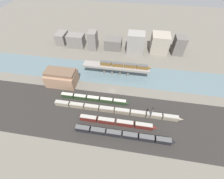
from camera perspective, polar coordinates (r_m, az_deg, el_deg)
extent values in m
plane|color=#666056|center=(117.66, 0.14, -0.47)|extent=(400.00, 400.00, 0.00)
cube|color=#282623|center=(103.46, -1.95, -10.32)|extent=(280.00, 42.00, 0.01)
cube|color=slate|center=(131.85, 1.51, 6.03)|extent=(320.00, 27.39, 0.01)
cube|color=gray|center=(126.83, 1.58, 8.64)|extent=(55.86, 7.12, 1.96)
cylinder|color=slate|center=(130.97, -2.95, 7.59)|extent=(2.61, 2.61, 6.76)
cylinder|color=slate|center=(129.99, 0.03, 7.30)|extent=(2.61, 2.61, 6.76)
cylinder|color=slate|center=(129.35, 3.05, 6.98)|extent=(2.61, 2.61, 6.76)
cylinder|color=slate|center=(129.08, 6.09, 6.64)|extent=(2.61, 2.61, 6.76)
cube|color=brown|center=(126.36, -2.31, 9.90)|extent=(9.25, 3.10, 3.07)
cube|color=#4C4C4C|center=(125.31, -2.33, 10.53)|extent=(8.88, 2.85, 0.40)
cube|color=brown|center=(125.13, 2.22, 9.46)|extent=(9.25, 3.10, 3.07)
cube|color=#4C4C4C|center=(124.07, 2.25, 10.09)|extent=(8.88, 2.85, 0.40)
cube|color=brown|center=(124.69, 6.81, 8.96)|extent=(9.25, 3.10, 3.07)
cube|color=#4C4C4C|center=(123.61, 6.88, 9.59)|extent=(8.88, 2.85, 0.40)
cube|color=brown|center=(125.03, 11.38, 8.40)|extent=(9.25, 3.10, 3.07)
cube|color=#4C4C4C|center=(123.96, 11.50, 9.02)|extent=(8.88, 2.85, 0.40)
cone|color=brown|center=(125.74, 14.21, 7.98)|extent=(3.24, 2.77, 2.77)
cube|color=black|center=(98.58, -11.05, -14.48)|extent=(9.17, 3.17, 3.69)
cube|color=#4C4C4C|center=(96.81, -11.22, -13.92)|extent=(8.80, 2.92, 0.40)
cube|color=black|center=(96.56, -5.29, -15.50)|extent=(9.17, 3.17, 3.69)
cube|color=#4C4C4C|center=(94.74, -5.38, -14.94)|extent=(8.80, 2.92, 0.40)
cube|color=black|center=(95.50, 0.71, -16.38)|extent=(9.17, 3.17, 3.69)
cube|color=#4C4C4C|center=(93.67, 0.72, -15.84)|extent=(8.80, 2.92, 0.40)
cube|color=black|center=(95.45, 6.83, -17.10)|extent=(9.17, 3.17, 3.69)
cube|color=#4C4C4C|center=(93.62, 6.94, -16.57)|extent=(8.80, 2.92, 0.40)
cube|color=black|center=(96.41, 12.93, -17.64)|extent=(9.17, 3.17, 3.69)
cube|color=#4C4C4C|center=(94.60, 13.14, -17.12)|extent=(8.80, 2.92, 0.40)
cube|color=black|center=(98.35, 18.88, -17.98)|extent=(9.17, 3.17, 3.69)
cube|color=#4C4C4C|center=(96.57, 19.18, -17.46)|extent=(8.80, 2.92, 0.40)
cone|color=black|center=(100.21, 22.46, -18.14)|extent=(3.21, 2.86, 2.86)
cube|color=#5B1E19|center=(101.67, -8.91, -10.83)|extent=(11.05, 2.82, 3.77)
cube|color=#9E998E|center=(99.92, -9.05, -10.21)|extent=(10.61, 2.59, 0.40)
cube|color=#5B1E19|center=(99.60, -2.14, -11.88)|extent=(11.05, 2.82, 3.77)
cube|color=#9E998E|center=(97.80, -2.17, -11.26)|extent=(10.61, 2.59, 0.40)
cube|color=#5B1E19|center=(98.94, 4.88, -12.78)|extent=(11.05, 2.82, 3.77)
cube|color=#9E998E|center=(97.13, 4.96, -12.17)|extent=(10.61, 2.59, 0.40)
cube|color=#5B1E19|center=(99.73, 11.92, -13.49)|extent=(11.05, 2.82, 3.77)
cube|color=#9E998E|center=(97.94, 12.12, -12.90)|extent=(10.61, 2.59, 0.40)
cone|color=#5B1E19|center=(101.10, 16.21, -13.89)|extent=(3.87, 2.54, 2.54)
cube|color=gray|center=(113.35, -18.36, -5.08)|extent=(10.12, 2.82, 3.34)
cube|color=#9E998E|center=(111.94, -18.58, -4.50)|extent=(9.72, 2.60, 0.40)
cube|color=gray|center=(109.51, -13.23, -5.92)|extent=(10.12, 2.82, 3.34)
cube|color=#9E998E|center=(108.04, -13.40, -5.33)|extent=(9.72, 2.60, 0.40)
cube|color=gray|center=(106.61, -7.76, -6.75)|extent=(10.12, 2.82, 3.34)
cube|color=#9E998E|center=(105.11, -7.87, -6.16)|extent=(9.72, 2.60, 0.40)
cube|color=gray|center=(104.75, -2.03, -7.56)|extent=(10.12, 2.82, 3.34)
cube|color=#9E998E|center=(103.21, -2.06, -6.97)|extent=(9.72, 2.60, 0.40)
cube|color=gray|center=(103.97, 3.88, -8.31)|extent=(10.12, 2.82, 3.34)
cube|color=#9E998E|center=(102.42, 3.93, -7.73)|extent=(9.72, 2.60, 0.40)
cube|color=gray|center=(104.30, 9.82, -8.98)|extent=(10.12, 2.82, 3.34)
cube|color=#9E998E|center=(102.76, 9.96, -8.40)|extent=(9.72, 2.60, 0.40)
cube|color=gray|center=(105.73, 15.69, -9.54)|extent=(10.12, 2.82, 3.34)
cube|color=#9E998E|center=(104.21, 15.90, -8.98)|extent=(9.72, 2.60, 0.40)
cube|color=gray|center=(108.22, 21.37, -9.99)|extent=(10.12, 2.82, 3.34)
cube|color=#9E998E|center=(106.74, 21.64, -9.44)|extent=(9.72, 2.60, 0.40)
cone|color=gray|center=(110.45, 24.80, -10.26)|extent=(3.54, 2.54, 2.54)
cube|color=#23381E|center=(117.06, -16.51, -2.23)|extent=(9.09, 2.66, 3.32)
cube|color=#B7B2A3|center=(115.70, -16.71, -1.64)|extent=(8.72, 2.44, 0.40)
cube|color=#23381E|center=(113.72, -11.96, -2.87)|extent=(9.09, 2.66, 3.32)
cube|color=#B7B2A3|center=(112.32, -12.10, -2.27)|extent=(8.72, 2.44, 0.40)
cube|color=#23381E|center=(111.16, -7.15, -3.53)|extent=(9.09, 2.66, 3.32)
cube|color=#B7B2A3|center=(109.72, -7.24, -2.92)|extent=(8.72, 2.44, 0.40)
cube|color=#23381E|center=(109.42, -2.15, -4.18)|extent=(9.09, 2.66, 3.32)
cube|color=#B7B2A3|center=(107.96, -2.18, -3.57)|extent=(8.72, 2.44, 0.40)
cube|color=#23381E|center=(108.55, 2.98, -4.82)|extent=(9.09, 2.66, 3.32)
cube|color=#B7B2A3|center=(107.08, 3.02, -4.21)|extent=(8.72, 2.44, 0.40)
cone|color=#23381E|center=(108.59, 6.20, -5.25)|extent=(3.18, 2.39, 2.39)
cube|color=#937056|center=(126.55, -18.58, 4.11)|extent=(23.52, 14.82, 10.53)
cube|color=brown|center=(122.46, -19.30, 6.28)|extent=(23.05, 10.37, 2.31)
cylinder|color=#4C4C51|center=(101.79, 14.63, -8.85)|extent=(0.93, 0.93, 10.38)
cube|color=black|center=(97.15, 15.27, -6.96)|extent=(1.00, 0.70, 1.20)
cube|color=slate|center=(178.75, -18.52, 18.12)|extent=(9.65, 15.04, 11.62)
cube|color=slate|center=(168.38, -13.53, 17.66)|extent=(17.16, 11.13, 13.10)
cube|color=slate|center=(159.87, -7.31, 18.02)|extent=(8.11, 10.62, 18.65)
cube|color=#605B56|center=(161.19, 0.46, 17.09)|extent=(17.08, 12.75, 11.00)
cube|color=gray|center=(155.63, 8.98, 17.20)|extent=(16.19, 13.05, 19.85)
cube|color=gray|center=(162.36, 17.69, 16.52)|extent=(17.07, 15.97, 17.94)
cube|color=#605B56|center=(165.47, 24.14, 15.14)|extent=(10.24, 12.03, 17.70)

